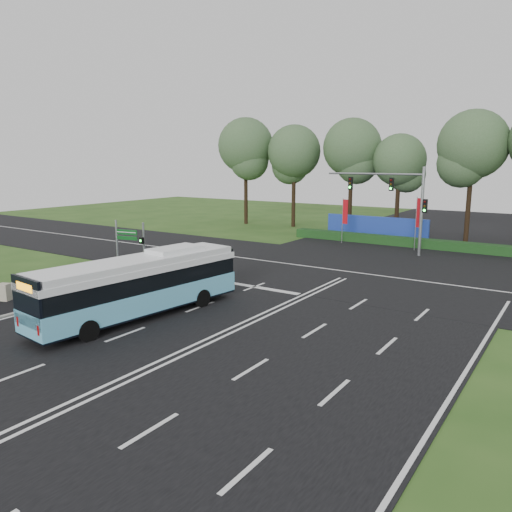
% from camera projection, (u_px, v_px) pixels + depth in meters
% --- Properties ---
extents(ground, '(120.00, 120.00, 0.00)m').
position_uv_depth(ground, '(253.00, 319.00, 23.90)').
color(ground, '#2B511B').
rests_on(ground, ground).
extents(road_main, '(20.00, 120.00, 0.04)m').
position_uv_depth(road_main, '(253.00, 318.00, 23.89)').
color(road_main, black).
rests_on(road_main, ground).
extents(road_cross, '(120.00, 14.00, 0.05)m').
position_uv_depth(road_cross, '(353.00, 272.00, 33.69)').
color(road_cross, black).
rests_on(road_cross, ground).
extents(bike_path, '(5.00, 18.00, 0.06)m').
position_uv_depth(bike_path, '(41.00, 294.00, 28.27)').
color(bike_path, black).
rests_on(bike_path, ground).
extents(kerb_strip, '(0.25, 18.00, 0.12)m').
position_uv_depth(kerb_strip, '(68.00, 300.00, 26.95)').
color(kerb_strip, gray).
rests_on(kerb_strip, ground).
extents(city_bus, '(3.47, 11.13, 3.14)m').
position_uv_depth(city_bus, '(139.00, 286.00, 23.83)').
color(city_bus, '#61BDE1').
rests_on(city_bus, ground).
extents(pedestrian_signal, '(0.31, 0.42, 3.58)m').
position_uv_depth(pedestrian_signal, '(144.00, 248.00, 31.92)').
color(pedestrian_signal, gray).
rests_on(pedestrian_signal, ground).
extents(street_sign, '(1.53, 0.36, 3.97)m').
position_uv_depth(street_sign, '(122.00, 245.00, 29.91)').
color(street_sign, gray).
rests_on(street_sign, ground).
extents(utility_cabinet, '(0.72, 0.67, 0.98)m').
position_uv_depth(utility_cabinet, '(5.00, 293.00, 26.75)').
color(utility_cabinet, '#B6AD93').
rests_on(utility_cabinet, ground).
extents(banner_flag_left, '(0.59, 0.22, 4.13)m').
position_uv_depth(banner_flag_left, '(344.00, 214.00, 45.00)').
color(banner_flag_left, gray).
rests_on(banner_flag_left, ground).
extents(banner_flag_mid, '(0.63, 0.29, 4.52)m').
position_uv_depth(banner_flag_mid, '(419.00, 216.00, 41.23)').
color(banner_flag_mid, gray).
rests_on(banner_flag_mid, ground).
extents(traffic_light_gantry, '(8.41, 0.28, 7.00)m').
position_uv_depth(traffic_light_gantry, '(400.00, 196.00, 39.64)').
color(traffic_light_gantry, gray).
rests_on(traffic_light_gantry, ground).
extents(hedge, '(22.00, 1.20, 0.80)m').
position_uv_depth(hedge, '(409.00, 242.00, 43.82)').
color(hedge, '#173B15').
rests_on(hedge, ground).
extents(blue_hoarding, '(10.00, 0.30, 2.20)m').
position_uv_depth(blue_hoarding, '(376.00, 228.00, 47.91)').
color(blue_hoarding, '#1E3AA3').
rests_on(blue_hoarding, ground).
extents(eucalyptus_row, '(54.22, 9.33, 12.44)m').
position_uv_depth(eucalyptus_row, '(467.00, 146.00, 45.55)').
color(eucalyptus_row, black).
rests_on(eucalyptus_row, ground).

